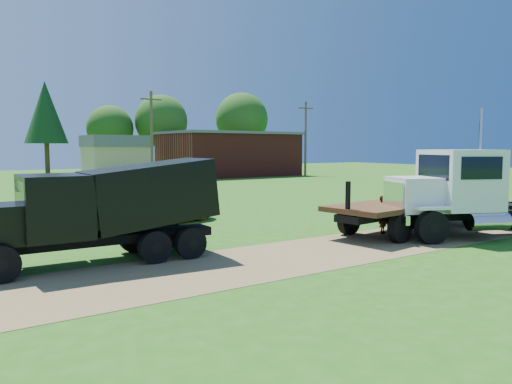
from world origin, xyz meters
TOP-DOWN VIEW (x-y plane):
  - ground at (0.00, 0.00)m, footprint 140.00×140.00m
  - dirt_track at (0.00, 0.00)m, footprint 120.00×4.20m
  - white_semi_tractor at (3.59, -0.96)m, footprint 8.32×5.55m
  - black_dump_truck at (-9.03, 2.51)m, footprint 7.19×2.40m
  - orange_pickup at (-4.70, 8.91)m, footprint 6.56×4.80m
  - flatbed_trailer at (3.21, 0.99)m, footprint 9.00×3.59m
  - spectator_a at (1.64, 1.17)m, footprint 0.66×0.59m
  - spectator_b at (-5.21, 7.56)m, footprint 0.92×0.81m
  - brick_building at (18.00, 40.00)m, footprint 15.40×10.40m
  - tan_shed at (4.00, 40.00)m, footprint 6.20×5.40m
  - utility_poles at (6.00, 35.00)m, footprint 42.20×0.28m
  - tree_row at (6.59, 50.74)m, footprint 57.19×9.87m

SIDE VIEW (x-z plane):
  - ground at x=0.00m, z-range 0.00..0.00m
  - dirt_track at x=0.00m, z-range 0.00..0.01m
  - spectator_a at x=1.64m, z-range 0.00..1.53m
  - spectator_b at x=-5.21m, z-range 0.00..1.61m
  - orange_pickup at x=-4.70m, z-range 0.00..1.66m
  - flatbed_trailer at x=3.21m, z-range -0.16..2.08m
  - black_dump_truck at x=-9.03m, z-range 0.15..3.25m
  - white_semi_tractor at x=3.59m, z-range -0.79..4.20m
  - tan_shed at x=4.00m, z-range 0.07..4.77m
  - brick_building at x=18.00m, z-range 0.01..5.31m
  - utility_poles at x=6.00m, z-range 0.21..9.21m
  - tree_row at x=6.59m, z-range 1.06..12.53m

